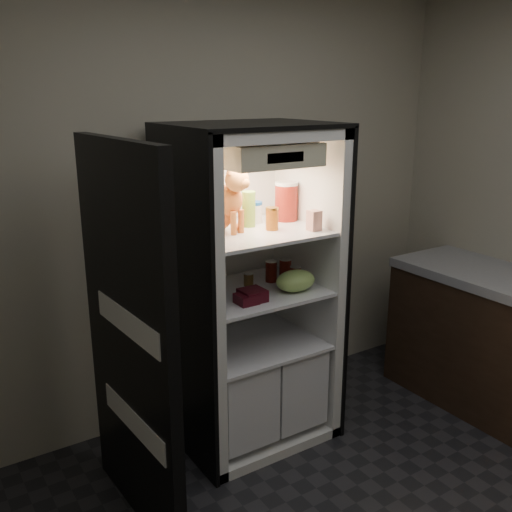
{
  "coord_description": "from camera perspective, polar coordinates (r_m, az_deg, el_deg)",
  "views": [
    {
      "loc": [
        -1.67,
        -1.28,
        2.04
      ],
      "look_at": [
        0.02,
        1.32,
        1.14
      ],
      "focal_mm": 40.0,
      "sensor_mm": 36.0,
      "label": 1
    }
  ],
  "objects": [
    {
      "name": "parmesan_shaker",
      "position": [
        3.25,
        -0.74,
        4.72
      ],
      "size": [
        0.08,
        0.08,
        0.2
      ],
      "color": "#238125",
      "rests_on": "refrigerator"
    },
    {
      "name": "tabby_cat",
      "position": [
        3.14,
        -3.41,
        5.13
      ],
      "size": [
        0.36,
        0.39,
        0.39
      ],
      "rotation": [
        0.0,
        0.0,
        0.33
      ],
      "color": "#B94A17",
      "rests_on": "refrigerator"
    },
    {
      "name": "grape_bag",
      "position": [
        3.25,
        3.97,
        -2.48
      ],
      "size": [
        0.24,
        0.18,
        0.12
      ],
      "primitive_type": "ellipsoid",
      "color": "#87B454",
      "rests_on": "refrigerator"
    },
    {
      "name": "mayo_tub",
      "position": [
        3.35,
        -0.14,
        4.4
      ],
      "size": [
        0.09,
        0.09,
        0.13
      ],
      "color": "white",
      "rests_on": "refrigerator"
    },
    {
      "name": "fridge_door",
      "position": [
        2.71,
        -12.45,
        -8.67
      ],
      "size": [
        0.11,
        0.87,
        1.85
      ],
      "rotation": [
        0.0,
        0.0,
        0.05
      ],
      "color": "black",
      "rests_on": "floor"
    },
    {
      "name": "cream_carton",
      "position": [
        3.18,
        5.83,
        3.55
      ],
      "size": [
        0.07,
        0.07,
        0.11
      ],
      "primitive_type": "cube",
      "color": "silver",
      "rests_on": "refrigerator"
    },
    {
      "name": "soda_can_c",
      "position": [
        3.32,
        3.98,
        -2.05
      ],
      "size": [
        0.07,
        0.07,
        0.12
      ],
      "color": "black",
      "rests_on": "refrigerator"
    },
    {
      "name": "berry_box_right",
      "position": [
        3.09,
        -0.35,
        -3.94
      ],
      "size": [
        0.13,
        0.13,
        0.06
      ],
      "primitive_type": "cube",
      "color": "#4E0D13",
      "rests_on": "refrigerator"
    },
    {
      "name": "refrigerator",
      "position": [
        3.38,
        -0.85,
        -5.42
      ],
      "size": [
        0.9,
        0.72,
        1.88
      ],
      "color": "white",
      "rests_on": "floor"
    },
    {
      "name": "condiment_jar",
      "position": [
        3.33,
        -0.75,
        -2.3
      ],
      "size": [
        0.06,
        0.06,
        0.08
      ],
      "color": "#533A17",
      "rests_on": "refrigerator"
    },
    {
      "name": "soda_can_b",
      "position": [
        3.41,
        2.94,
        -1.39
      ],
      "size": [
        0.07,
        0.07,
        0.14
      ],
      "color": "black",
      "rests_on": "refrigerator"
    },
    {
      "name": "pepper_jar",
      "position": [
        3.41,
        3.03,
        5.48
      ],
      "size": [
        0.14,
        0.14,
        0.23
      ],
      "color": "#9D2E14",
      "rests_on": "refrigerator"
    },
    {
      "name": "berry_box_left",
      "position": [
        3.06,
        -0.96,
        -4.3
      ],
      "size": [
        0.11,
        0.11,
        0.05
      ],
      "primitive_type": "cube",
      "color": "#4E0D13",
      "rests_on": "refrigerator"
    },
    {
      "name": "salsa_jar",
      "position": [
        3.18,
        1.62,
        3.76
      ],
      "size": [
        0.07,
        0.07,
        0.13
      ],
      "color": "maroon",
      "rests_on": "refrigerator"
    },
    {
      "name": "soda_can_a",
      "position": [
        3.4,
        1.53,
        -1.53
      ],
      "size": [
        0.07,
        0.07,
        0.13
      ],
      "color": "black",
      "rests_on": "refrigerator"
    },
    {
      "name": "room_shell",
      "position": [
        2.15,
        19.19,
        4.08
      ],
      "size": [
        3.6,
        3.6,
        3.6
      ],
      "color": "white",
      "rests_on": "floor"
    }
  ]
}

